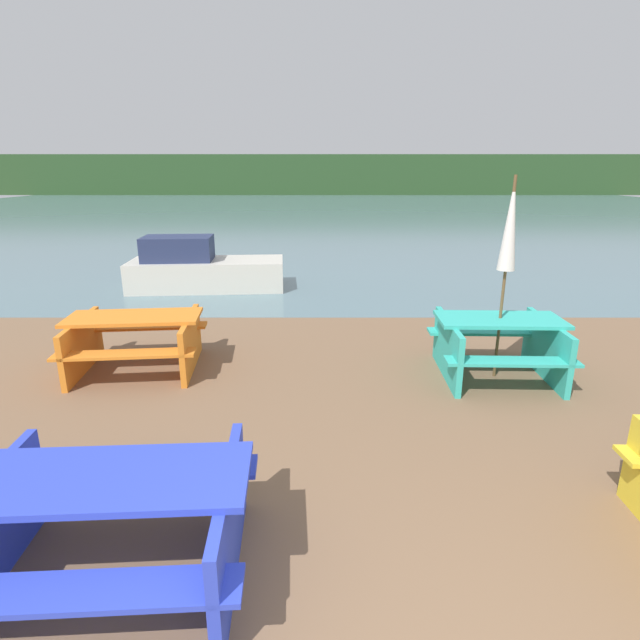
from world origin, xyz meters
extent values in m
cube|color=slate|center=(0.00, 32.30, 0.00)|extent=(60.00, 50.00, 0.00)
cube|color=#284723|center=(0.00, 52.30, 2.00)|extent=(80.00, 1.60, 4.00)
cube|color=blue|center=(-1.88, 1.39, 0.74)|extent=(1.81, 0.80, 0.04)
cube|color=blue|center=(-1.85, 0.84, 0.43)|extent=(1.79, 0.38, 0.04)
cube|color=blue|center=(-1.91, 1.94, 0.43)|extent=(1.79, 0.38, 0.04)
cube|color=blue|center=(-1.13, 1.43, 0.36)|extent=(0.15, 1.38, 0.71)
cube|color=#33B7A8|center=(1.67, 4.68, 0.75)|extent=(1.54, 0.74, 0.04)
cube|color=#33B7A8|center=(1.66, 4.13, 0.41)|extent=(1.53, 0.32, 0.04)
cube|color=#33B7A8|center=(1.69, 5.23, 0.41)|extent=(1.53, 0.32, 0.04)
cube|color=#33B7A8|center=(1.05, 4.70, 0.36)|extent=(0.11, 1.38, 0.73)
cube|color=#33B7A8|center=(2.29, 4.66, 0.36)|extent=(0.11, 1.38, 0.73)
cube|color=orange|center=(-2.95, 4.91, 0.71)|extent=(1.73, 0.86, 0.04)
cube|color=orange|center=(-2.90, 4.37, 0.41)|extent=(1.68, 0.44, 0.04)
cube|color=orange|center=(-3.01, 5.46, 0.41)|extent=(1.68, 0.44, 0.04)
cube|color=orange|center=(-3.64, 4.85, 0.35)|extent=(0.20, 1.38, 0.69)
cube|color=orange|center=(-2.26, 4.98, 0.35)|extent=(0.20, 1.38, 0.69)
cylinder|color=brown|center=(1.67, 4.68, 1.24)|extent=(0.04, 0.04, 2.48)
cone|color=white|center=(1.67, 4.68, 1.93)|extent=(0.21, 0.21, 1.10)
cube|color=beige|center=(-3.04, 9.58, 0.32)|extent=(3.39, 1.51, 0.64)
cube|color=navy|center=(-3.63, 9.53, 0.90)|extent=(1.52, 0.99, 0.52)
camera|label=1|loc=(-0.56, -1.23, 2.54)|focal=28.00mm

